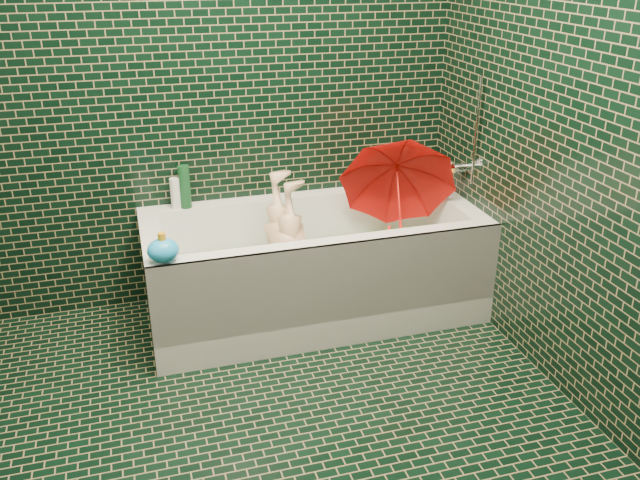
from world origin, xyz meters
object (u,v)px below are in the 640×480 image
object	(u,v)px
bathtub	(314,277)
rubber_duck	(399,176)
umbrella	(399,196)
child	(291,265)
bath_toy	(163,250)

from	to	relation	value
bathtub	rubber_duck	world-z (taller)	rubber_duck
bathtub	umbrella	size ratio (longest dim) A/B	2.95
child	rubber_duck	size ratio (longest dim) A/B	8.02
umbrella	rubber_duck	size ratio (longest dim) A/B	4.92
bathtub	child	xyz separation A→B (m)	(-0.13, -0.02, 0.10)
child	bath_toy	world-z (taller)	bath_toy
child	umbrella	distance (m)	0.65
rubber_duck	bath_toy	xyz separation A→B (m)	(-1.37, -0.67, 0.02)
child	bath_toy	size ratio (longest dim) A/B	6.43
rubber_duck	child	bearing A→B (deg)	-141.32
child	rubber_duck	xyz separation A→B (m)	(0.74, 0.38, 0.28)
rubber_duck	bathtub	bearing A→B (deg)	-138.20
bath_toy	rubber_duck	bearing A→B (deg)	20.77
bathtub	umbrella	world-z (taller)	umbrella
umbrella	bath_toy	distance (m)	1.24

